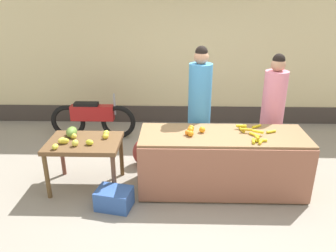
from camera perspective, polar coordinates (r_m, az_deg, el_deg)
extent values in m
plane|color=gray|center=(4.79, 4.63, -10.49)|extent=(24.00, 24.00, 0.00)
cube|color=beige|center=(6.78, 3.91, 13.58)|extent=(9.73, 0.20, 3.17)
cube|color=#3F3833|center=(7.02, 3.65, 2.03)|extent=(9.73, 0.04, 0.36)
cube|color=olive|center=(4.62, 9.28, -6.12)|extent=(2.23, 0.77, 0.82)
cube|color=#985E48|center=(4.27, 9.95, -8.64)|extent=(2.23, 0.03, 0.76)
cube|color=brown|center=(4.63, -14.37, -2.85)|extent=(0.99, 0.72, 0.06)
cylinder|color=brown|center=(4.67, -20.27, -8.24)|extent=(0.06, 0.06, 0.64)
cylinder|color=brown|center=(4.42, -9.37, -8.81)|extent=(0.06, 0.06, 0.64)
cylinder|color=brown|center=(5.17, -17.89, -4.85)|extent=(0.06, 0.06, 0.64)
cylinder|color=brown|center=(4.95, -8.10, -5.17)|extent=(0.06, 0.06, 0.64)
cylinder|color=gold|center=(4.28, 15.82, -2.62)|extent=(0.10, 0.15, 0.04)
cylinder|color=gold|center=(4.62, 17.47, -0.94)|extent=(0.14, 0.09, 0.04)
cylinder|color=yellow|center=(4.69, 12.74, -0.13)|extent=(0.12, 0.13, 0.04)
cylinder|color=gold|center=(4.27, 14.64, -2.55)|extent=(0.06, 0.14, 0.04)
cylinder|color=yellow|center=(4.31, 15.86, -2.45)|extent=(0.15, 0.05, 0.04)
cylinder|color=yellow|center=(4.46, 14.80, -1.50)|extent=(0.13, 0.14, 0.04)
cylinder|color=gold|center=(4.75, 15.13, -0.05)|extent=(0.14, 0.11, 0.04)
cylinder|color=gold|center=(4.58, 12.71, -0.69)|extent=(0.07, 0.14, 0.04)
cylinder|color=gold|center=(4.49, 15.34, -0.96)|extent=(0.15, 0.10, 0.04)
cylinder|color=gold|center=(4.64, 12.60, 0.03)|extent=(0.14, 0.04, 0.04)
cylinder|color=gold|center=(4.52, 13.51, -0.61)|extent=(0.15, 0.06, 0.04)
cylinder|color=gold|center=(4.32, 15.14, -1.84)|extent=(0.05, 0.13, 0.04)
sphere|color=orange|center=(4.41, 3.90, -0.70)|extent=(0.09, 0.09, 0.09)
sphere|color=orange|center=(4.31, 3.95, -1.33)|extent=(0.08, 0.08, 0.08)
sphere|color=orange|center=(4.34, 3.40, -1.17)|extent=(0.07, 0.07, 0.07)
sphere|color=orange|center=(4.44, 5.95, -0.64)|extent=(0.08, 0.08, 0.08)
sphere|color=orange|center=(4.49, 4.04, -0.34)|extent=(0.08, 0.08, 0.08)
ellipsoid|color=yellow|center=(4.46, -13.47, -2.78)|extent=(0.13, 0.10, 0.07)
ellipsoid|color=yellow|center=(4.61, -10.78, -1.74)|extent=(0.12, 0.12, 0.07)
ellipsoid|color=#EAD649|center=(4.60, -17.91, -2.42)|extent=(0.14, 0.14, 0.08)
ellipsoid|color=#D1D43C|center=(4.70, -10.69, -1.23)|extent=(0.10, 0.12, 0.08)
ellipsoid|color=#DFDB4C|center=(4.47, -15.83, -2.85)|extent=(0.11, 0.11, 0.09)
ellipsoid|color=yellow|center=(4.71, -16.14, -1.65)|extent=(0.13, 0.12, 0.08)
ellipsoid|color=#D4CE40|center=(4.46, -19.01, -3.41)|extent=(0.10, 0.11, 0.07)
ellipsoid|color=yellow|center=(4.58, -17.52, -2.51)|extent=(0.13, 0.10, 0.08)
ellipsoid|color=yellow|center=(4.85, -16.75, -1.03)|extent=(0.12, 0.09, 0.08)
ellipsoid|color=olive|center=(4.77, -16.39, -0.99)|extent=(0.15, 0.22, 0.14)
cylinder|color=#33333D|center=(5.17, 5.24, -3.24)|extent=(0.29, 0.29, 0.74)
cylinder|color=#3F8CCC|center=(4.88, 5.57, 5.51)|extent=(0.34, 0.34, 0.90)
sphere|color=tan|center=(4.76, 5.81, 11.83)|extent=(0.21, 0.21, 0.21)
sphere|color=black|center=(4.75, 5.84, 12.64)|extent=(0.18, 0.18, 0.18)
cylinder|color=#33333D|center=(5.44, 17.00, -3.16)|extent=(0.29, 0.29, 0.69)
cylinder|color=pink|center=(5.18, 17.93, 4.52)|extent=(0.34, 0.34, 0.84)
sphere|color=tan|center=(5.06, 18.60, 10.08)|extent=(0.21, 0.21, 0.21)
sphere|color=black|center=(5.04, 18.70, 10.83)|extent=(0.18, 0.18, 0.18)
torus|color=black|center=(6.25, -8.63, 0.69)|extent=(0.65, 0.09, 0.65)
torus|color=black|center=(6.48, -16.93, 0.75)|extent=(0.65, 0.09, 0.65)
cube|color=#A51919|center=(6.29, -12.99, 2.25)|extent=(0.80, 0.18, 0.28)
cube|color=black|center=(6.26, -14.00, 3.63)|extent=(0.44, 0.16, 0.08)
cylinder|color=gray|center=(6.14, -9.28, 3.74)|extent=(0.04, 0.04, 0.40)
cube|color=#3359A5|center=(4.36, -9.33, -12.32)|extent=(0.50, 0.40, 0.26)
ellipsoid|color=maroon|center=(5.27, -4.22, -4.52)|extent=(0.44, 0.41, 0.44)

